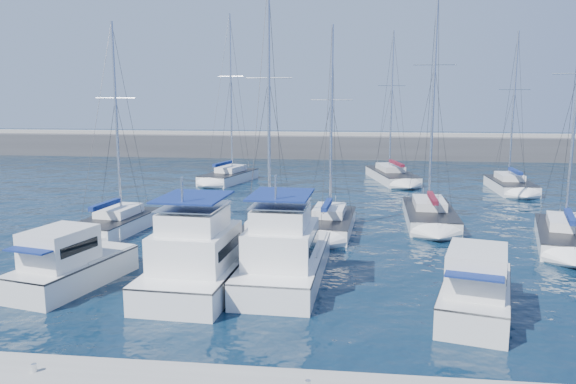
# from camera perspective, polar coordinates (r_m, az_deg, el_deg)

# --- Properties ---
(ground) EXTENTS (220.00, 220.00, 0.00)m
(ground) POSITION_cam_1_polar(r_m,az_deg,el_deg) (26.63, 4.06, -8.90)
(ground) COLOR black
(ground) RESTS_ON ground
(breakwater) EXTENTS (160.00, 6.00, 4.45)m
(breakwater) POSITION_cam_1_polar(r_m,az_deg,el_deg) (77.57, 6.00, 4.28)
(breakwater) COLOR #424244
(breakwater) RESTS_ON ground
(dock_cleat_near_port) EXTENTS (0.16, 0.16, 0.25)m
(dock_cleat_near_port) POSITION_cam_1_polar(r_m,az_deg,el_deg) (18.62, -24.39, -15.95)
(dock_cleat_near_port) COLOR silver
(dock_cleat_near_port) RESTS_ON dock
(dock_cleat_centre) EXTENTS (0.16, 0.16, 0.25)m
(dock_cleat_centre) POSITION_cam_1_polar(r_m,az_deg,el_deg) (16.26, 2.05, -18.96)
(dock_cleat_centre) COLOR silver
(dock_cleat_centre) RESTS_ON dock
(motor_yacht_port_outer) EXTENTS (3.95, 6.66, 3.20)m
(motor_yacht_port_outer) POSITION_cam_1_polar(r_m,az_deg,el_deg) (27.18, -21.32, -7.09)
(motor_yacht_port_outer) COLOR silver
(motor_yacht_port_outer) RESTS_ON ground
(motor_yacht_port_inner) EXTENTS (4.14, 9.20, 4.69)m
(motor_yacht_port_inner) POSITION_cam_1_polar(r_m,az_deg,el_deg) (25.75, -8.77, -7.00)
(motor_yacht_port_inner) COLOR white
(motor_yacht_port_inner) RESTS_ON ground
(motor_yacht_stbd_inner) EXTENTS (3.78, 9.24, 4.69)m
(motor_yacht_stbd_inner) POSITION_cam_1_polar(r_m,az_deg,el_deg) (26.05, -0.38, -6.69)
(motor_yacht_stbd_inner) COLOR white
(motor_yacht_stbd_inner) RESTS_ON ground
(motor_yacht_stbd_outer) EXTENTS (4.09, 7.03, 3.20)m
(motor_yacht_stbd_outer) POSITION_cam_1_polar(r_m,az_deg,el_deg) (23.53, 18.54, -9.55)
(motor_yacht_stbd_outer) COLOR silver
(motor_yacht_stbd_outer) RESTS_ON ground
(sailboat_mid_a) EXTENTS (3.85, 7.15, 13.29)m
(sailboat_mid_a) POSITION_cam_1_polar(r_m,az_deg,el_deg) (37.16, -17.04, -3.06)
(sailboat_mid_a) COLOR white
(sailboat_mid_a) RESTS_ON ground
(sailboat_mid_b) EXTENTS (3.50, 8.64, 15.19)m
(sailboat_mid_b) POSITION_cam_1_polar(r_m,az_deg,el_deg) (32.65, -2.17, -4.38)
(sailboat_mid_b) COLOR white
(sailboat_mid_b) RESTS_ON ground
(sailboat_mid_c) EXTENTS (3.40, 7.35, 13.11)m
(sailboat_mid_c) POSITION_cam_1_polar(r_m,az_deg,el_deg) (35.61, 4.16, -3.20)
(sailboat_mid_c) COLOR white
(sailboat_mid_c) RESTS_ON ground
(sailboat_mid_d) EXTENTS (3.40, 8.74, 16.89)m
(sailboat_mid_d) POSITION_cam_1_polar(r_m,az_deg,el_deg) (39.19, 14.18, -2.23)
(sailboat_mid_d) COLOR silver
(sailboat_mid_d) RESTS_ON ground
(sailboat_mid_e) EXTENTS (5.02, 8.68, 15.58)m
(sailboat_mid_e) POSITION_cam_1_polar(r_m,az_deg,el_deg) (36.08, 26.38, -4.03)
(sailboat_mid_e) COLOR white
(sailboat_mid_e) RESTS_ON ground
(sailboat_back_a) EXTENTS (4.90, 8.05, 16.55)m
(sailboat_back_a) POSITION_cam_1_polar(r_m,az_deg,el_deg) (55.95, -6.02, 1.60)
(sailboat_back_a) COLOR white
(sailboat_back_a) RESTS_ON ground
(sailboat_back_b) EXTENTS (5.11, 10.10, 15.10)m
(sailboat_back_b) POSITION_cam_1_polar(r_m,az_deg,el_deg) (57.36, 10.47, 1.65)
(sailboat_back_b) COLOR silver
(sailboat_back_b) RESTS_ON ground
(sailboat_back_c) EXTENTS (3.13, 7.50, 14.37)m
(sailboat_back_c) POSITION_cam_1_polar(r_m,az_deg,el_deg) (54.17, 21.65, 0.65)
(sailboat_back_c) COLOR white
(sailboat_back_c) RESTS_ON ground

